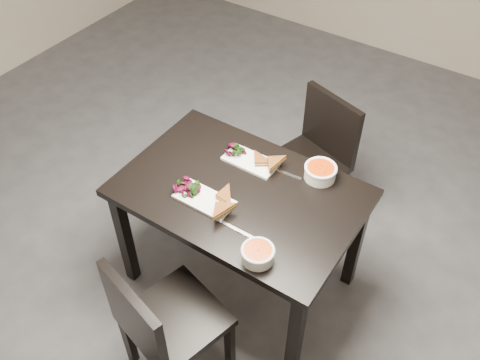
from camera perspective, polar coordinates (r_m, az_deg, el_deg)
The scene contains 14 objects.
ground at distance 3.58m, azimuth -2.55°, elevation -2.49°, with size 5.00×5.00×0.00m, color #47474C.
table at distance 2.69m, azimuth -0.00°, elevation -2.56°, with size 1.20×0.80×0.75m.
chair_near at distance 2.50m, azimuth -8.65°, elevation -15.08°, with size 0.51×0.51×0.85m.
chair_far at distance 3.24m, azimuth 8.18°, elevation 2.89°, with size 0.53×0.53×0.85m.
plate_near at distance 2.56m, azimuth -3.89°, elevation -2.13°, with size 0.29×0.15×0.01m, color white.
sandwich_near at distance 2.52m, azimuth -2.53°, elevation -2.04°, with size 0.15×0.11×0.05m, color #934E1E, non-canonical shape.
salad_near at distance 2.59m, azimuth -5.70°, elevation -0.82°, with size 0.09×0.08×0.04m, color black, non-canonical shape.
soup_bowl_near at distance 2.31m, azimuth 1.95°, elevation -7.99°, with size 0.15×0.15×0.07m.
cutlery_near at distance 2.44m, azimuth -0.29°, elevation -5.44°, with size 0.18×0.02×0.00m, color silver.
plate_far at distance 2.76m, azimuth 1.16°, elevation 2.06°, with size 0.29×0.14×0.01m, color white.
sandwich_far at distance 2.70m, azimuth 2.15°, elevation 1.83°, with size 0.14×0.11×0.05m, color #934E1E, non-canonical shape.
salad_far at distance 2.78m, azimuth -0.57°, elevation 3.24°, with size 0.09×0.08×0.04m, color black, non-canonical shape.
soup_bowl_far at distance 2.68m, azimuth 8.74°, elevation 0.93°, with size 0.17×0.17×0.07m.
cutlery_far at distance 2.71m, azimuth 4.94°, elevation 0.75°, with size 0.18×0.02×0.00m, color silver.
Camera 1 is at (1.48, -1.94, 2.62)m, focal length 39.26 mm.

